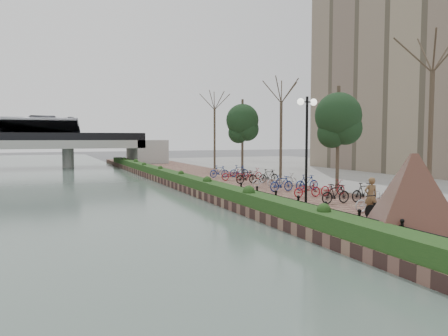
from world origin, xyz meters
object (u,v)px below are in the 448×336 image
motorcycle (385,210)px  pedestrian (371,196)px  lamppost (307,129)px  granite_monument (413,194)px

motorcycle → pedestrian: bearing=59.8°
lamppost → pedestrian: lamppost is taller
pedestrian → motorcycle: bearing=79.5°
motorcycle → pedestrian: size_ratio=1.02×
lamppost → motorcycle: 5.33m
granite_monument → pedestrian: granite_monument is taller
granite_monument → lamppost: bearing=91.8°
granite_monument → pedestrian: (1.39, 3.63, -0.60)m
granite_monument → motorcycle: bearing=70.6°
lamppost → motorcycle: bearing=-77.5°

